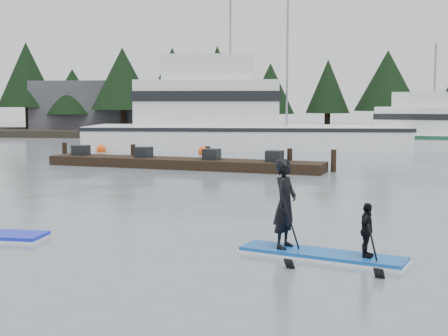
# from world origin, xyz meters

# --- Properties ---
(ground) EXTENTS (160.00, 160.00, 0.00)m
(ground) POSITION_xyz_m (0.00, 0.00, 0.00)
(ground) COLOR slate
(ground) RESTS_ON ground
(far_shore) EXTENTS (70.00, 8.00, 0.60)m
(far_shore) POSITION_xyz_m (0.00, 42.00, 0.30)
(far_shore) COLOR #2D281E
(far_shore) RESTS_ON ground
(treeline) EXTENTS (60.00, 4.00, 8.00)m
(treeline) POSITION_xyz_m (0.00, 42.00, 0.00)
(treeline) COLOR black
(treeline) RESTS_ON ground
(waterfront_building) EXTENTS (18.00, 6.00, 5.00)m
(waterfront_building) POSITION_xyz_m (-14.00, 44.00, 2.50)
(waterfront_building) COLOR #4C4C51
(waterfront_building) RESTS_ON ground
(fishing_boat_large) EXTENTS (21.03, 7.14, 11.33)m
(fishing_boat_large) POSITION_xyz_m (-2.38, 28.35, 0.89)
(fishing_boat_large) COLOR white
(fishing_boat_large) RESTS_ON ground
(fishing_boat_medium) EXTENTS (12.92, 5.98, 7.69)m
(fishing_boat_medium) POSITION_xyz_m (10.75, 29.72, 0.53)
(fishing_boat_medium) COLOR white
(fishing_boat_medium) RESTS_ON ground
(floating_dock) EXTENTS (13.58, 4.52, 0.45)m
(floating_dock) POSITION_xyz_m (-3.41, 15.87, 0.23)
(floating_dock) COLOR black
(floating_dock) RESTS_ON ground
(buoy_b) EXTENTS (0.61, 0.61, 0.61)m
(buoy_b) POSITION_xyz_m (-3.78, 23.73, 0.00)
(buoy_b) COLOR #FF4D0C
(buoy_b) RESTS_ON ground
(buoy_a) EXTENTS (0.57, 0.57, 0.57)m
(buoy_a) POSITION_xyz_m (-10.39, 24.56, 0.00)
(buoy_a) COLOR #FF4D0C
(buoy_a) RESTS_ON ground
(paddleboard_duo) EXTENTS (3.40, 1.90, 2.49)m
(paddleboard_duo) POSITION_xyz_m (2.63, -0.23, 0.68)
(paddleboard_duo) COLOR #114FA4
(paddleboard_duo) RESTS_ON ground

